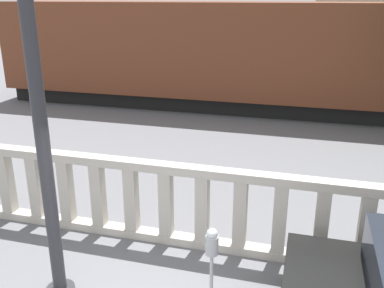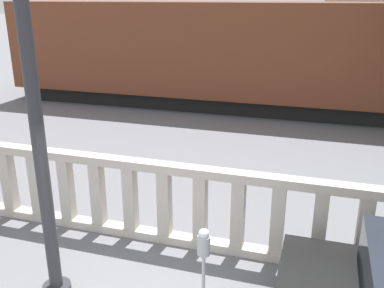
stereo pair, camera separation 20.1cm
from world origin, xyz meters
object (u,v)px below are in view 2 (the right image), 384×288
(train_near, at_px, (263,55))
(lamppost, at_px, (28,58))
(train_far, at_px, (324,27))
(parking_meter, at_px, (204,257))

(train_near, bearing_deg, lamppost, -95.48)
(train_near, xyz_separation_m, train_far, (1.79, 18.01, -0.20))
(parking_meter, height_order, train_far, train_far)
(parking_meter, xyz_separation_m, train_far, (0.73, 29.37, 0.54))
(train_near, distance_m, train_far, 18.10)
(parking_meter, distance_m, train_near, 11.43)
(train_far, bearing_deg, train_near, -95.67)
(parking_meter, height_order, train_near, train_near)
(parking_meter, bearing_deg, lamppost, 174.14)
(parking_meter, relative_size, train_near, 0.08)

